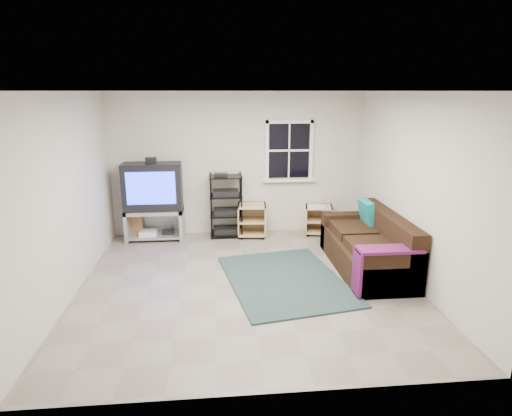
{
  "coord_description": "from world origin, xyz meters",
  "views": [
    {
      "loc": [
        -0.4,
        -5.5,
        2.59
      ],
      "look_at": [
        0.16,
        0.4,
        0.98
      ],
      "focal_mm": 30.0,
      "sensor_mm": 36.0,
      "label": 1
    }
  ],
  "objects": [
    {
      "name": "shag_rug",
      "position": [
        0.54,
        0.03,
        0.01
      ],
      "size": [
        1.89,
        2.36,
        0.03
      ],
      "primitive_type": "cube",
      "rotation": [
        0.0,
        0.0,
        0.17
      ],
      "color": "#311F16",
      "rests_on": "ground"
    },
    {
      "name": "room",
      "position": [
        0.95,
        2.27,
        1.48
      ],
      "size": [
        4.6,
        4.62,
        4.6
      ],
      "color": "slate",
      "rests_on": "ground"
    },
    {
      "name": "tv_unit",
      "position": [
        -1.52,
        2.02,
        0.82
      ],
      "size": [
        1.02,
        0.51,
        1.5
      ],
      "color": "#96979E",
      "rests_on": "ground"
    },
    {
      "name": "side_table_left",
      "position": [
        0.24,
        2.07,
        0.32
      ],
      "size": [
        0.54,
        0.54,
        0.6
      ],
      "rotation": [
        0.0,
        0.0,
        -0.08
      ],
      "color": "tan",
      "rests_on": "ground"
    },
    {
      "name": "paper_bag",
      "position": [
        -1.91,
        2.15,
        0.22
      ],
      "size": [
        0.32,
        0.22,
        0.44
      ],
      "primitive_type": "cube",
      "rotation": [
        0.0,
        0.0,
        -0.08
      ],
      "color": "#A17448",
      "rests_on": "ground"
    },
    {
      "name": "av_rack",
      "position": [
        -0.23,
        2.07,
        0.51
      ],
      "size": [
        0.59,
        0.43,
        1.17
      ],
      "color": "black",
      "rests_on": "ground"
    },
    {
      "name": "side_table_right",
      "position": [
        1.5,
        2.06,
        0.31
      ],
      "size": [
        0.57,
        0.57,
        0.56
      ],
      "rotation": [
        0.0,
        0.0,
        -0.2
      ],
      "color": "tan",
      "rests_on": "ground"
    },
    {
      "name": "sofa",
      "position": [
        1.86,
        0.34,
        0.33
      ],
      "size": [
        0.9,
        2.04,
        0.93
      ],
      "color": "black",
      "rests_on": "ground"
    }
  ]
}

